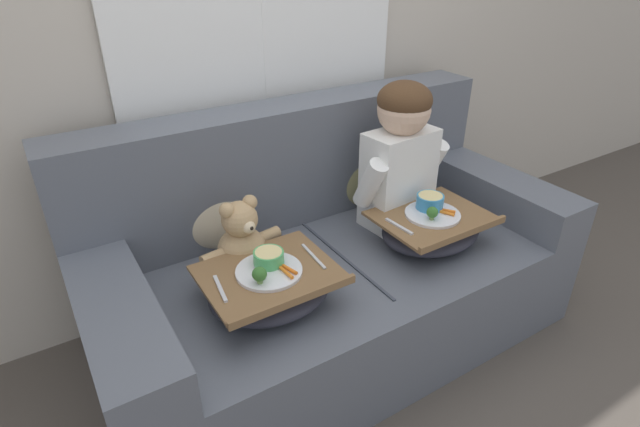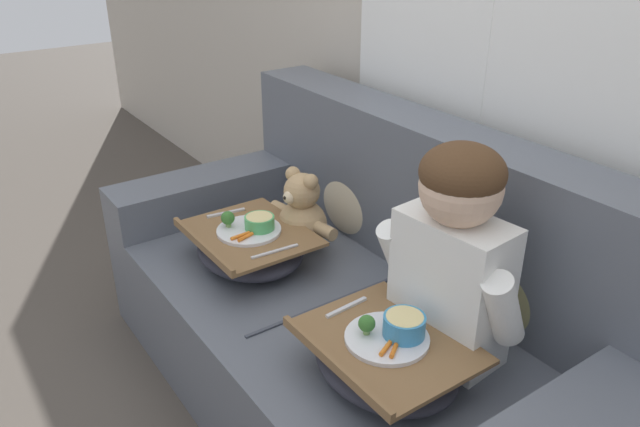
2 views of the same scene
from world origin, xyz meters
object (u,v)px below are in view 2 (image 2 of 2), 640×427
lap_tray_child (386,357)px  child_figure (455,244)px  couch (363,315)px  lap_tray_teddy (250,246)px  throw_pillow_behind_teddy (350,191)px  teddy_bear (301,215)px  throw_pillow_behind_child (502,275)px

lap_tray_child → child_figure: bearing=90.1°
child_figure → couch: bearing=180.0°
lap_tray_teddy → lap_tray_child: bearing=0.1°
couch → throw_pillow_behind_teddy: size_ratio=5.59×
couch → teddy_bear: 0.43m
couch → throw_pillow_behind_teddy: couch is taller
throw_pillow_behind_child → lap_tray_child: throw_pillow_behind_child is taller
lap_tray_child → throw_pillow_behind_child: bearing=90.1°
throw_pillow_behind_child → throw_pillow_behind_teddy: throw_pillow_behind_child is taller
child_figure → throw_pillow_behind_child: bearing=90.0°
lap_tray_child → lap_tray_teddy: bearing=-179.9°
child_figure → lap_tray_teddy: child_figure is taller
couch → lap_tray_teddy: bearing=-149.0°
child_figure → teddy_bear: bearing=-179.8°
lap_tray_child → lap_tray_teddy: (-0.73, -0.00, -0.00)m
couch → child_figure: child_figure is taller
teddy_bear → lap_tray_teddy: (-0.00, -0.22, -0.06)m
child_figure → teddy_bear: child_figure is taller
couch → throw_pillow_behind_teddy: (-0.37, 0.22, 0.27)m
throw_pillow_behind_child → lap_tray_teddy: size_ratio=0.82×
throw_pillow_behind_child → child_figure: size_ratio=0.59×
lap_tray_child → throw_pillow_behind_teddy: bearing=149.0°
throw_pillow_behind_teddy → lap_tray_teddy: bearing=-90.0°
teddy_bear → lap_tray_teddy: bearing=-90.1°
throw_pillow_behind_child → throw_pillow_behind_teddy: bearing=180.0°
child_figure → lap_tray_teddy: bearing=-163.3°
throw_pillow_behind_child → child_figure: 0.28m
couch → throw_pillow_behind_teddy: 0.50m
throw_pillow_behind_child → teddy_bear: 0.77m
throw_pillow_behind_child → child_figure: bearing=-90.0°
couch → child_figure: bearing=-0.0°
child_figure → lap_tray_child: 0.35m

